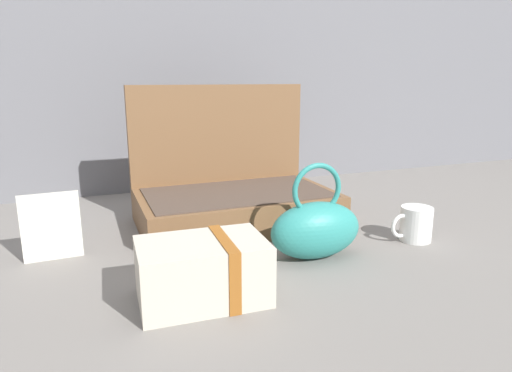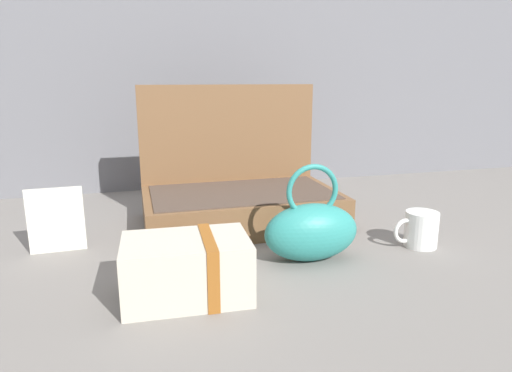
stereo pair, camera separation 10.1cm
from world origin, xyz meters
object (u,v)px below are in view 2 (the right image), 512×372
object	(u,v)px
teal_pouch_handbag	(311,230)
info_card_left	(56,220)
cream_toiletry_bag	(189,268)
coffee_mug	(420,229)
open_suitcase	(238,192)

from	to	relation	value
teal_pouch_handbag	info_card_left	distance (m)	0.55
cream_toiletry_bag	coffee_mug	bearing A→B (deg)	10.71
cream_toiletry_bag	coffee_mug	xyz separation A→B (m)	(0.53, 0.10, -0.01)
cream_toiletry_bag	info_card_left	world-z (taller)	info_card_left
coffee_mug	cream_toiletry_bag	bearing A→B (deg)	-169.29
open_suitcase	cream_toiletry_bag	xyz separation A→B (m)	(-0.18, -0.39, -0.03)
coffee_mug	teal_pouch_handbag	bearing A→B (deg)	-178.65
teal_pouch_handbag	coffee_mug	size ratio (longest dim) A/B	1.92
coffee_mug	info_card_left	world-z (taller)	info_card_left
info_card_left	cream_toiletry_bag	bearing A→B (deg)	-51.25
teal_pouch_handbag	info_card_left	bearing A→B (deg)	159.74
open_suitcase	info_card_left	xyz separation A→B (m)	(-0.43, -0.11, -0.01)
open_suitcase	teal_pouch_handbag	bearing A→B (deg)	-74.34
open_suitcase	coffee_mug	xyz separation A→B (m)	(0.35, -0.29, -0.04)
coffee_mug	info_card_left	distance (m)	0.80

